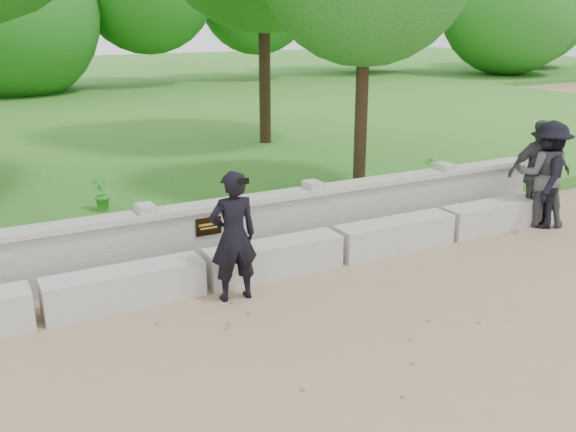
# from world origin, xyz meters

# --- Properties ---
(ground) EXTENTS (80.00, 80.00, 0.00)m
(ground) POSITION_xyz_m (0.00, 0.00, 0.00)
(ground) COLOR #93785A
(ground) RESTS_ON ground
(lawn) EXTENTS (40.00, 22.00, 0.25)m
(lawn) POSITION_xyz_m (0.00, 14.00, 0.12)
(lawn) COLOR #35611C
(lawn) RESTS_ON ground
(concrete_bench) EXTENTS (11.90, 0.45, 0.45)m
(concrete_bench) POSITION_xyz_m (0.00, 1.90, 0.22)
(concrete_bench) COLOR beige
(concrete_bench) RESTS_ON ground
(parapet_wall) EXTENTS (12.50, 0.35, 0.90)m
(parapet_wall) POSITION_xyz_m (0.00, 2.60, 0.46)
(parapet_wall) COLOR #B8B5AD
(parapet_wall) RESTS_ON ground
(man_main) EXTENTS (0.62, 0.55, 1.61)m
(man_main) POSITION_xyz_m (0.22, 1.44, 0.81)
(man_main) COLOR black
(man_main) RESTS_ON ground
(visitor_left) EXTENTS (1.06, 1.01, 1.72)m
(visitor_left) POSITION_xyz_m (5.80, 1.73, 0.86)
(visitor_left) COLOR #49484E
(visitor_left) RESTS_ON ground
(visitor_mid) EXTENTS (1.27, 1.22, 1.74)m
(visitor_mid) POSITION_xyz_m (5.80, 1.62, 0.87)
(visitor_mid) COLOR black
(visitor_mid) RESTS_ON ground
(visitor_right) EXTENTS (1.10, 0.80, 1.73)m
(visitor_right) POSITION_xyz_m (5.80, 1.80, 0.86)
(visitor_right) COLOR #3F3F44
(visitor_right) RESTS_ON ground
(shrub_b) EXTENTS (0.39, 0.40, 0.57)m
(shrub_b) POSITION_xyz_m (-0.55, 5.11, 0.54)
(shrub_b) COLOR green
(shrub_b) RESTS_ON lawn
(shrub_c) EXTENTS (0.64, 0.59, 0.61)m
(shrub_c) POSITION_xyz_m (5.00, 3.30, 0.55)
(shrub_c) COLOR green
(shrub_c) RESTS_ON lawn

